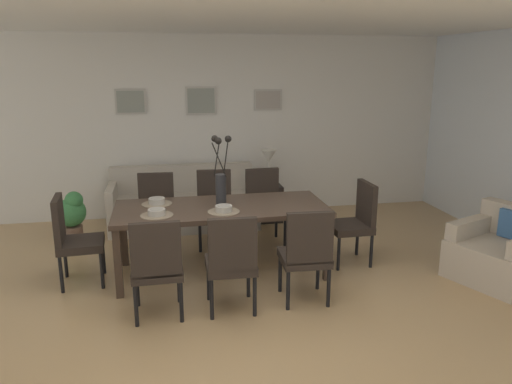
# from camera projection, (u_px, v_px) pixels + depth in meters

# --- Properties ---
(ground_plane) EXTENTS (9.00, 9.00, 0.00)m
(ground_plane) POSITION_uv_depth(u_px,v_px,m) (237.00, 315.00, 4.38)
(ground_plane) COLOR tan
(back_wall_panel) EXTENTS (9.00, 0.10, 2.60)m
(back_wall_panel) POSITION_uv_depth(u_px,v_px,m) (202.00, 127.00, 7.15)
(back_wall_panel) COLOR silver
(back_wall_panel) RESTS_ON ground
(ceiling_panel) EXTENTS (9.00, 7.20, 0.08)m
(ceiling_panel) POSITION_uv_depth(u_px,v_px,m) (227.00, 7.00, 4.11)
(ceiling_panel) COLOR white
(dining_table) EXTENTS (2.20, 0.93, 0.74)m
(dining_table) POSITION_uv_depth(u_px,v_px,m) (221.00, 212.00, 5.14)
(dining_table) COLOR #3D2D23
(dining_table) RESTS_ON ground
(dining_chair_near_left) EXTENTS (0.45, 0.45, 0.92)m
(dining_chair_near_left) POSITION_uv_depth(u_px,v_px,m) (157.00, 264.00, 4.21)
(dining_chair_near_left) COLOR black
(dining_chair_near_left) RESTS_ON ground
(dining_chair_near_right) EXTENTS (0.47, 0.47, 0.92)m
(dining_chair_near_right) POSITION_uv_depth(u_px,v_px,m) (156.00, 208.00, 5.86)
(dining_chair_near_right) COLOR black
(dining_chair_near_right) RESTS_ON ground
(dining_chair_far_left) EXTENTS (0.45, 0.45, 0.92)m
(dining_chair_far_left) POSITION_uv_depth(u_px,v_px,m) (231.00, 259.00, 4.32)
(dining_chair_far_left) COLOR black
(dining_chair_far_left) RESTS_ON ground
(dining_chair_far_right) EXTENTS (0.47, 0.47, 0.92)m
(dining_chair_far_right) POSITION_uv_depth(u_px,v_px,m) (215.00, 204.00, 6.03)
(dining_chair_far_right) COLOR black
(dining_chair_far_right) RESTS_ON ground
(dining_chair_mid_left) EXTENTS (0.46, 0.46, 0.92)m
(dining_chair_mid_left) POSITION_uv_depth(u_px,v_px,m) (306.00, 252.00, 4.49)
(dining_chair_mid_left) COLOR black
(dining_chair_mid_left) RESTS_ON ground
(dining_chair_mid_right) EXTENTS (0.46, 0.46, 0.92)m
(dining_chair_mid_right) POSITION_uv_depth(u_px,v_px,m) (264.00, 202.00, 6.12)
(dining_chair_mid_right) COLOR black
(dining_chair_mid_right) RESTS_ON ground
(dining_chair_head_west) EXTENTS (0.47, 0.47, 0.92)m
(dining_chair_head_west) POSITION_uv_depth(u_px,v_px,m) (72.00, 236.00, 4.90)
(dining_chair_head_west) COLOR black
(dining_chair_head_west) RESTS_ON ground
(dining_chair_head_east) EXTENTS (0.45, 0.45, 0.92)m
(dining_chair_head_east) POSITION_uv_depth(u_px,v_px,m) (356.00, 219.00, 5.46)
(dining_chair_head_east) COLOR black
(dining_chair_head_east) RESTS_ON ground
(centerpiece_vase) EXTENTS (0.21, 0.23, 0.73)m
(centerpiece_vase) POSITION_uv_depth(u_px,v_px,m) (221.00, 180.00, 5.05)
(centerpiece_vase) COLOR #232326
(centerpiece_vase) RESTS_ON dining_table
(placemat_near_left) EXTENTS (0.32, 0.32, 0.01)m
(placemat_near_left) POSITION_uv_depth(u_px,v_px,m) (157.00, 215.00, 4.80)
(placemat_near_left) COLOR #7F705B
(placemat_near_left) RESTS_ON dining_table
(bowl_near_left) EXTENTS (0.17, 0.17, 0.07)m
(bowl_near_left) POSITION_uv_depth(u_px,v_px,m) (157.00, 212.00, 4.79)
(bowl_near_left) COLOR #B2ADA3
(bowl_near_left) RESTS_ON dining_table
(placemat_near_right) EXTENTS (0.32, 0.32, 0.01)m
(placemat_near_right) POSITION_uv_depth(u_px,v_px,m) (157.00, 204.00, 5.20)
(placemat_near_right) COLOR #7F705B
(placemat_near_right) RESTS_ON dining_table
(bowl_near_right) EXTENTS (0.17, 0.17, 0.07)m
(bowl_near_right) POSITION_uv_depth(u_px,v_px,m) (157.00, 200.00, 5.19)
(bowl_near_right) COLOR #B2ADA3
(bowl_near_right) RESTS_ON dining_table
(placemat_far_left) EXTENTS (0.32, 0.32, 0.01)m
(placemat_far_left) POSITION_uv_depth(u_px,v_px,m) (224.00, 212.00, 4.92)
(placemat_far_left) COLOR #7F705B
(placemat_far_left) RESTS_ON dining_table
(bowl_far_left) EXTENTS (0.17, 0.17, 0.07)m
(bowl_far_left) POSITION_uv_depth(u_px,v_px,m) (224.00, 208.00, 4.91)
(bowl_far_left) COLOR #B2ADA3
(bowl_far_left) RESTS_ON dining_table
(sofa) EXTENTS (2.00, 0.84, 0.80)m
(sofa) POSITION_uv_depth(u_px,v_px,m) (184.00, 206.00, 6.82)
(sofa) COLOR #B2A899
(sofa) RESTS_ON ground
(side_table) EXTENTS (0.36, 0.36, 0.52)m
(side_table) POSITION_uv_depth(u_px,v_px,m) (268.00, 203.00, 7.02)
(side_table) COLOR black
(side_table) RESTS_ON ground
(table_lamp) EXTENTS (0.22, 0.22, 0.51)m
(table_lamp) POSITION_uv_depth(u_px,v_px,m) (269.00, 159.00, 6.87)
(table_lamp) COLOR beige
(table_lamp) RESTS_ON side_table
(armchair) EXTENTS (1.04, 1.04, 0.75)m
(armchair) POSITION_uv_depth(u_px,v_px,m) (501.00, 253.00, 5.06)
(armchair) COLOR #B7A893
(armchair) RESTS_ON ground
(framed_picture_left) EXTENTS (0.42, 0.03, 0.35)m
(framed_picture_left) POSITION_uv_depth(u_px,v_px,m) (131.00, 102.00, 6.81)
(framed_picture_left) COLOR #B2ADA3
(framed_picture_center) EXTENTS (0.44, 0.03, 0.40)m
(framed_picture_center) POSITION_uv_depth(u_px,v_px,m) (201.00, 101.00, 6.99)
(framed_picture_center) COLOR #B2ADA3
(framed_picture_right) EXTENTS (0.41, 0.03, 0.30)m
(framed_picture_right) POSITION_uv_depth(u_px,v_px,m) (268.00, 100.00, 7.17)
(framed_picture_right) COLOR #B2ADA3
(potted_plant) EXTENTS (0.36, 0.36, 0.67)m
(potted_plant) POSITION_uv_depth(u_px,v_px,m) (72.00, 215.00, 6.09)
(potted_plant) COLOR brown
(potted_plant) RESTS_ON ground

